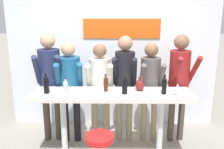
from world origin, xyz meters
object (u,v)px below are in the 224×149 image
Objects in this scene: person_far_left at (50,76)px; person_left at (70,82)px; person_center_right at (150,82)px; decorative_vase at (140,85)px; person_center at (125,77)px; tasting_table at (112,103)px; wine_bottle_2 at (125,85)px; wine_bottle_3 at (46,84)px; wine_bottle_1 at (66,87)px; wine_glass_0 at (177,87)px; wine_bottle_4 at (164,85)px; person_right at (179,76)px; person_center_left at (100,83)px; wine_bottle_0 at (106,83)px.

person_far_left reaches higher than person_left.
person_center_right is 0.45m from decorative_vase.
person_left is 0.91m from person_center.
tasting_table is 0.35m from wine_bottle_2.
wine_bottle_2 is at bearing -0.32° from wine_bottle_3.
wine_glass_0 is at bearing -0.12° from wine_bottle_1.
wine_bottle_1 is 0.88× the size of wine_bottle_4.
person_far_left is 2.13m from person_right.
person_center_left is at bearing -9.61° from person_far_left.
person_center_left reaches higher than wine_bottle_0.
person_far_left reaches higher than wine_bottle_1.
person_center is at bearing 135.38° from wine_bottle_4.
person_left is 1.54m from wine_bottle_4.
wine_glass_0 is (1.62, -0.57, 0.10)m from person_left.
wine_bottle_3 is at bearing -172.70° from wine_bottle_0.
person_center is 6.01× the size of wine_bottle_3.
person_left is 6.00× the size of wine_bottle_4.
wine_bottle_0 is 1.18× the size of decorative_vase.
person_left reaches higher than wine_bottle_2.
person_center_right reaches higher than tasting_table.
person_right is 0.65m from wine_glass_0.
decorative_vase is (0.61, -0.38, 0.08)m from person_center_left.
person_center_left is at bearing -179.51° from person_center_right.
person_left is 0.56m from wine_bottle_3.
person_right is (1.30, 0.03, 0.11)m from person_center_left.
wine_bottle_0 is at bearing 157.33° from wine_bottle_2.
person_right reaches higher than wine_bottle_1.
wine_bottle_0 is 1.03m from wine_glass_0.
person_center is 0.45m from decorative_vase.
person_left is at bearing 170.32° from person_right.
tasting_table is 0.97m from wine_glass_0.
tasting_table is 10.72× the size of decorative_vase.
wine_bottle_1 is at bearing -65.70° from person_far_left.
wine_bottle_0 is 0.85m from wine_bottle_4.
tasting_table is 0.81m from wine_bottle_4.
person_center_left is at bearing 113.32° from tasting_table.
person_left reaches higher than wine_bottle_3.
person_center_left is (0.83, -0.03, -0.11)m from person_far_left.
person_center_right is at bearing 115.95° from wine_glass_0.
person_center_right is at bearing 37.93° from tasting_table.
person_center_right is at bearing -6.13° from person_left.
person_left is 1.80m from person_right.
decorative_vase is at bearing -32.41° from person_center_left.
wine_bottle_3 is (-0.25, -0.49, 0.11)m from person_left.
wine_bottle_1 reaches higher than decorative_vase.
person_center is (0.90, 0.04, 0.08)m from person_left.
person_far_left is 8.44× the size of decorative_vase.
person_far_left is 1.10× the size of person_center_left.
person_center reaches higher than decorative_vase.
person_center_right is 6.75× the size of wine_bottle_1.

